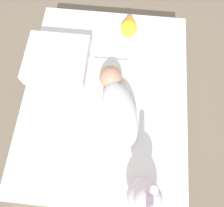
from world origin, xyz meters
TOP-DOWN VIEW (x-y plane):
  - ground_plane at (0.00, 0.00)m, footprint 12.00×12.00m
  - bed_mattress at (0.00, 0.00)m, footprint 1.28×0.99m
  - burp_cloth at (0.13, -0.01)m, footprint 0.25×0.22m
  - swaddled_baby at (-0.08, -0.08)m, footprint 0.50×0.30m
  - pillow at (0.19, 0.32)m, footprint 0.34×0.38m
  - bunny_plush at (-0.53, -0.25)m, footprint 0.17×0.17m
  - turtle_plush at (0.50, -0.11)m, footprint 0.18×0.11m

SIDE VIEW (x-z plane):
  - ground_plane at x=0.00m, z-range 0.00..0.00m
  - bed_mattress at x=0.00m, z-range 0.00..0.22m
  - burp_cloth at x=0.13m, z-range 0.22..0.24m
  - turtle_plush at x=0.50m, z-range 0.22..0.29m
  - pillow at x=0.19m, z-range 0.22..0.32m
  - swaddled_baby at x=-0.08m, z-range 0.22..0.37m
  - bunny_plush at x=-0.53m, z-range 0.17..0.52m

